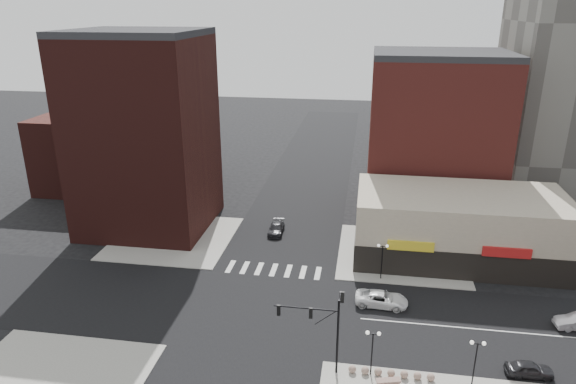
# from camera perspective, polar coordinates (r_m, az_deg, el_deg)

# --- Properties ---
(ground) EXTENTS (240.00, 240.00, 0.00)m
(ground) POSITION_cam_1_polar(r_m,az_deg,el_deg) (52.61, -3.16, -12.93)
(ground) COLOR black
(ground) RESTS_ON ground
(road_ew) EXTENTS (200.00, 14.00, 0.02)m
(road_ew) POSITION_cam_1_polar(r_m,az_deg,el_deg) (52.60, -3.16, -12.92)
(road_ew) COLOR black
(road_ew) RESTS_ON ground
(road_ns) EXTENTS (14.00, 200.00, 0.02)m
(road_ns) POSITION_cam_1_polar(r_m,az_deg,el_deg) (52.60, -3.16, -12.91)
(road_ns) COLOR black
(road_ns) RESTS_ON ground
(sidewalk_nw) EXTENTS (15.00, 15.00, 0.12)m
(sidewalk_nw) POSITION_cam_1_polar(r_m,az_deg,el_deg) (68.64, -12.58, -4.99)
(sidewalk_nw) COLOR gray
(sidewalk_nw) RESTS_ON ground
(sidewalk_ne) EXTENTS (15.00, 15.00, 0.12)m
(sidewalk_ne) POSITION_cam_1_polar(r_m,az_deg,el_deg) (64.43, 12.41, -6.72)
(sidewalk_ne) COLOR gray
(sidewalk_ne) RESTS_ON ground
(building_nw) EXTENTS (16.00, 15.00, 25.00)m
(building_nw) POSITION_cam_1_polar(r_m,az_deg,el_deg) (69.75, -15.65, 6.02)
(building_nw) COLOR #361311
(building_nw) RESTS_ON ground
(building_nw_low) EXTENTS (20.00, 18.00, 12.00)m
(building_nw_low) POSITION_cam_1_polar(r_m,az_deg,el_deg) (90.44, -18.85, 4.58)
(building_nw_low) COLOR #361311
(building_nw_low) RESTS_ON ground
(building_ne_midrise) EXTENTS (18.00, 15.00, 22.00)m
(building_ne_midrise) POSITION_cam_1_polar(r_m,az_deg,el_deg) (75.20, 15.94, 5.81)
(building_ne_midrise) COLOR maroon
(building_ne_midrise) RESTS_ON ground
(building_ne_row) EXTENTS (24.20, 12.20, 8.00)m
(building_ne_row) POSITION_cam_1_polar(r_m,az_deg,el_deg) (64.33, 18.40, -4.17)
(building_ne_row) COLOR #B8AB92
(building_ne_row) RESTS_ON ground
(traffic_signal) EXTENTS (5.59, 3.09, 7.77)m
(traffic_signal) POSITION_cam_1_polar(r_m,az_deg,el_deg) (42.52, 4.30, -13.86)
(traffic_signal) COLOR black
(traffic_signal) RESTS_ON ground
(street_lamp_se_a) EXTENTS (1.22, 0.32, 4.16)m
(street_lamp_se_a) POSITION_cam_1_polar(r_m,az_deg,el_deg) (43.29, 9.39, -16.11)
(street_lamp_se_a) COLOR black
(street_lamp_se_a) RESTS_ON sidewalk_se
(street_lamp_se_b) EXTENTS (1.22, 0.32, 4.16)m
(street_lamp_se_b) POSITION_cam_1_polar(r_m,az_deg,el_deg) (44.27, 20.23, -16.33)
(street_lamp_se_b) COLOR black
(street_lamp_se_b) RESTS_ON sidewalk_se
(street_lamp_ne) EXTENTS (1.22, 0.32, 4.16)m
(street_lamp_ne) POSITION_cam_1_polar(r_m,az_deg,el_deg) (57.03, 10.45, -6.64)
(street_lamp_ne) COLOR black
(street_lamp_ne) RESTS_ON sidewalk_ne
(bollard_row) EXTENTS (6.93, 0.63, 0.63)m
(bollard_row) POSITION_cam_1_polar(r_m,az_deg,el_deg) (45.11, 11.39, -19.12)
(bollard_row) COLOR gray
(bollard_row) RESTS_ON sidewalk_se
(white_suv) EXTENTS (5.41, 2.73, 1.47)m
(white_suv) POSITION_cam_1_polar(r_m,az_deg,el_deg) (53.67, 10.36, -11.61)
(white_suv) COLOR white
(white_suv) RESTS_ON ground
(dark_sedan_east) EXTENTS (3.89, 1.80, 1.29)m
(dark_sedan_east) POSITION_cam_1_polar(r_m,az_deg,el_deg) (48.56, 25.23, -17.37)
(dark_sedan_east) COLOR black
(dark_sedan_east) RESTS_ON ground
(dark_sedan_north) EXTENTS (1.98, 4.63, 1.33)m
(dark_sedan_north) POSITION_cam_1_polar(r_m,az_deg,el_deg) (68.26, -1.31, -4.06)
(dark_sedan_north) COLOR black
(dark_sedan_north) RESTS_ON ground
(stone_bench) EXTENTS (2.06, 1.09, 0.46)m
(stone_bench) POSITION_cam_1_polar(r_m,az_deg,el_deg) (44.37, 11.08, -20.00)
(stone_bench) COLOR #8C6C61
(stone_bench) RESTS_ON sidewalk_se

